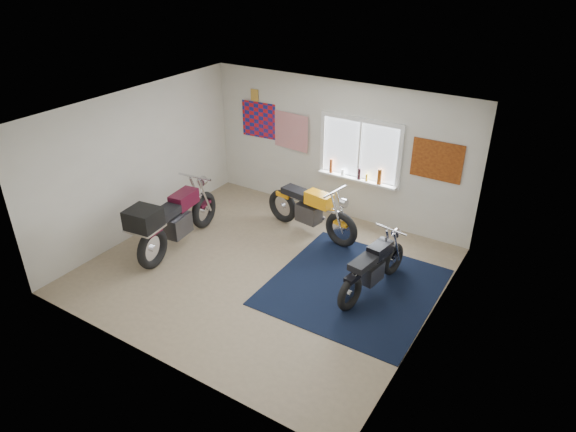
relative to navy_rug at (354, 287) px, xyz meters
The scene contains 10 objects.
ground 1.52m from the navy_rug, 166.68° to the right, with size 5.50×5.50×0.00m, color #9E896B.
room_shell 2.23m from the navy_rug, 166.68° to the right, with size 5.50×5.50×5.50m.
navy_rug is the anchor object (origin of this frame).
window_assembly 2.70m from the navy_rug, 114.90° to the left, with size 1.66×0.17×1.26m.
oil_bottles 2.47m from the navy_rug, 114.20° to the left, with size 1.10×0.09×0.30m.
flag_display 4.54m from the navy_rug, 147.82° to the left, with size 1.60×0.10×1.17m.
triumph_poster 2.67m from the navy_rug, 77.62° to the left, with size 0.90×0.03×0.70m, color #A54C14.
yellow_triumph 1.92m from the navy_rug, 141.91° to the left, with size 2.08×0.64×1.05m.
black_chrome_bike 0.48m from the navy_rug, 16.83° to the left, with size 0.56×1.79×0.92m.
maroon_tourer 3.34m from the navy_rug, 168.15° to the right, with size 0.79×2.27×1.15m.
Camera 1 is at (4.17, -5.90, 4.89)m, focal length 32.00 mm.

